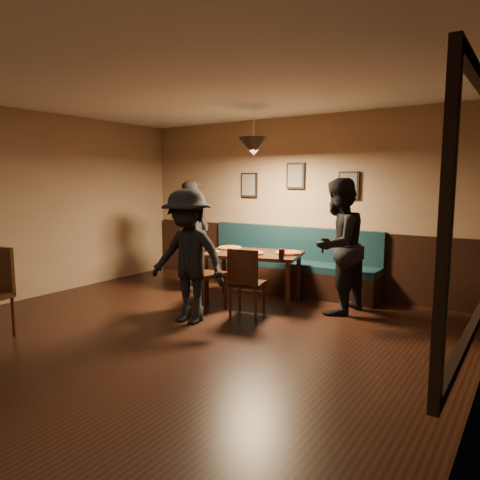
{
  "coord_description": "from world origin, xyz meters",
  "views": [
    {
      "loc": [
        3.34,
        -3.09,
        1.75
      ],
      "look_at": [
        -0.1,
        2.0,
        0.95
      ],
      "focal_mm": 33.33,
      "sensor_mm": 36.0,
      "label": 1
    }
  ],
  "objects_px": {
    "diner_left": "(195,236)",
    "soda_glass": "(281,254)",
    "dining_table": "(253,277)",
    "diner_front": "(188,257)",
    "booth_bench": "(287,260)",
    "tabasco_bottle": "(284,252)",
    "chair_near_left": "(205,272)",
    "chair_near_right": "(247,282)",
    "diner_right": "(338,246)"
  },
  "relations": [
    {
      "from": "diner_left",
      "to": "soda_glass",
      "type": "relative_size",
      "value": 11.88
    },
    {
      "from": "dining_table",
      "to": "diner_front",
      "type": "bearing_deg",
      "value": -111.53
    },
    {
      "from": "booth_bench",
      "to": "soda_glass",
      "type": "height_order",
      "value": "booth_bench"
    },
    {
      "from": "tabasco_bottle",
      "to": "chair_near_left",
      "type": "bearing_deg",
      "value": -141.11
    },
    {
      "from": "booth_bench",
      "to": "chair_near_left",
      "type": "bearing_deg",
      "value": -104.63
    },
    {
      "from": "chair_near_left",
      "to": "soda_glass",
      "type": "relative_size",
      "value": 7.11
    },
    {
      "from": "tabasco_bottle",
      "to": "dining_table",
      "type": "bearing_deg",
      "value": 174.5
    },
    {
      "from": "dining_table",
      "to": "diner_left",
      "type": "xyz_separation_m",
      "value": [
        -1.17,
        0.08,
        0.52
      ]
    },
    {
      "from": "chair_near_left",
      "to": "tabasco_bottle",
      "type": "bearing_deg",
      "value": 52.63
    },
    {
      "from": "diner_left",
      "to": "tabasco_bottle",
      "type": "relative_size",
      "value": 15.95
    },
    {
      "from": "tabasco_bottle",
      "to": "diner_left",
      "type": "bearing_deg",
      "value": 175.47
    },
    {
      "from": "booth_bench",
      "to": "dining_table",
      "type": "relative_size",
      "value": 2.2
    },
    {
      "from": "soda_glass",
      "to": "diner_front",
      "type": "bearing_deg",
      "value": -129.24
    },
    {
      "from": "dining_table",
      "to": "booth_bench",
      "type": "bearing_deg",
      "value": 68.54
    },
    {
      "from": "diner_front",
      "to": "chair_near_right",
      "type": "bearing_deg",
      "value": 48.52
    },
    {
      "from": "dining_table",
      "to": "chair_near_right",
      "type": "bearing_deg",
      "value": -78.51
    },
    {
      "from": "chair_near_right",
      "to": "diner_left",
      "type": "xyz_separation_m",
      "value": [
        -1.51,
        0.76,
        0.43
      ]
    },
    {
      "from": "dining_table",
      "to": "tabasco_bottle",
      "type": "relative_size",
      "value": 12.26
    },
    {
      "from": "chair_near_right",
      "to": "diner_front",
      "type": "relative_size",
      "value": 0.55
    },
    {
      "from": "dining_table",
      "to": "chair_near_left",
      "type": "distance_m",
      "value": 0.82
    },
    {
      "from": "booth_bench",
      "to": "tabasco_bottle",
      "type": "relative_size",
      "value": 27.01
    },
    {
      "from": "dining_table",
      "to": "tabasco_bottle",
      "type": "bearing_deg",
      "value": -20.5
    },
    {
      "from": "chair_near_left",
      "to": "diner_right",
      "type": "xyz_separation_m",
      "value": [
        1.56,
        0.89,
        0.37
      ]
    },
    {
      "from": "chair_near_left",
      "to": "diner_front",
      "type": "distance_m",
      "value": 0.65
    },
    {
      "from": "diner_left",
      "to": "tabasco_bottle",
      "type": "xyz_separation_m",
      "value": [
        1.7,
        -0.14,
        -0.1
      ]
    },
    {
      "from": "diner_front",
      "to": "soda_glass",
      "type": "bearing_deg",
      "value": 47.88
    },
    {
      "from": "diner_right",
      "to": "tabasco_bottle",
      "type": "bearing_deg",
      "value": -65.13
    },
    {
      "from": "diner_right",
      "to": "booth_bench",
      "type": "bearing_deg",
      "value": -112.78
    },
    {
      "from": "chair_near_right",
      "to": "diner_right",
      "type": "distance_m",
      "value": 1.3
    },
    {
      "from": "chair_near_left",
      "to": "diner_right",
      "type": "relative_size",
      "value": 0.59
    },
    {
      "from": "chair_near_left",
      "to": "soda_glass",
      "type": "distance_m",
      "value": 1.08
    },
    {
      "from": "booth_bench",
      "to": "diner_left",
      "type": "height_order",
      "value": "diner_left"
    },
    {
      "from": "dining_table",
      "to": "chair_near_right",
      "type": "height_order",
      "value": "chair_near_right"
    },
    {
      "from": "soda_glass",
      "to": "booth_bench",
      "type": "bearing_deg",
      "value": 114.74
    },
    {
      "from": "booth_bench",
      "to": "diner_left",
      "type": "xyz_separation_m",
      "value": [
        -1.27,
        -0.77,
        0.39
      ]
    },
    {
      "from": "soda_glass",
      "to": "chair_near_left",
      "type": "bearing_deg",
      "value": -156.5
    },
    {
      "from": "chair_near_right",
      "to": "tabasco_bottle",
      "type": "bearing_deg",
      "value": 59.16
    },
    {
      "from": "dining_table",
      "to": "tabasco_bottle",
      "type": "height_order",
      "value": "tabasco_bottle"
    },
    {
      "from": "chair_near_left",
      "to": "diner_left",
      "type": "relative_size",
      "value": 0.6
    },
    {
      "from": "diner_left",
      "to": "diner_right",
      "type": "distance_m",
      "value": 2.41
    },
    {
      "from": "chair_near_left",
      "to": "diner_front",
      "type": "relative_size",
      "value": 0.64
    },
    {
      "from": "diner_right",
      "to": "tabasco_bottle",
      "type": "distance_m",
      "value": 0.74
    },
    {
      "from": "chair_near_right",
      "to": "soda_glass",
      "type": "relative_size",
      "value": 6.12
    },
    {
      "from": "chair_near_left",
      "to": "chair_near_right",
      "type": "xyz_separation_m",
      "value": [
        0.66,
        0.06,
        -0.07
      ]
    },
    {
      "from": "diner_left",
      "to": "diner_right",
      "type": "bearing_deg",
      "value": -104.73
    },
    {
      "from": "dining_table",
      "to": "diner_left",
      "type": "relative_size",
      "value": 0.77
    },
    {
      "from": "diner_front",
      "to": "soda_glass",
      "type": "distance_m",
      "value": 1.24
    },
    {
      "from": "chair_near_right",
      "to": "diner_right",
      "type": "bearing_deg",
      "value": 29.14
    },
    {
      "from": "soda_glass",
      "to": "dining_table",
      "type": "bearing_deg",
      "value": 153.18
    },
    {
      "from": "booth_bench",
      "to": "diner_right",
      "type": "distance_m",
      "value": 1.4
    }
  ]
}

